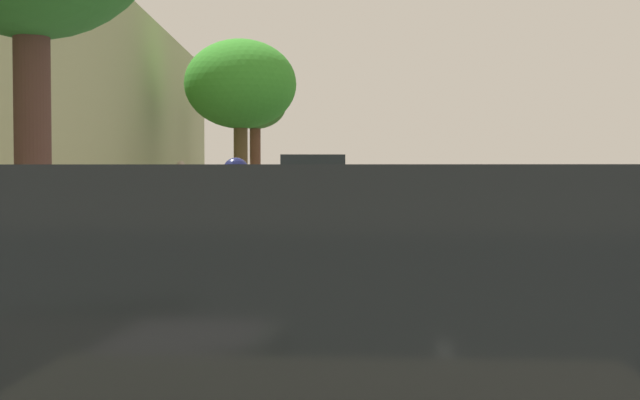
{
  "coord_description": "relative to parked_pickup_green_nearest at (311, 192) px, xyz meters",
  "views": [
    {
      "loc": [
        0.76,
        17.01,
        1.51
      ],
      "look_at": [
        0.71,
        10.35,
        1.27
      ],
      "focal_mm": 46.38,
      "sensor_mm": 36.0,
      "label": 1
    }
  ],
  "objects": [
    {
      "name": "ground",
      "position": [
        -0.84,
        6.44,
        -0.9
      ],
      "size": [
        68.71,
        68.71,
        0.0
      ],
      "primitive_type": "plane",
      "color": "#373737"
    },
    {
      "name": "sidewalk",
      "position": [
        3.02,
        6.44,
        -0.82
      ],
      "size": [
        4.0,
        42.94,
        0.16
      ],
      "primitive_type": "cube",
      "color": "#A7919B",
      "rests_on": "ground"
    },
    {
      "name": "curb_edge",
      "position": [
        0.94,
        6.44,
        -0.82
      ],
      "size": [
        0.16,
        42.94,
        0.16
      ],
      "primitive_type": "cube",
      "color": "gray",
      "rests_on": "ground"
    },
    {
      "name": "lane_stripe_centre",
      "position": [
        -3.49,
        4.97,
        -0.9
      ],
      "size": [
        0.14,
        40.0,
        0.01
      ],
      "color": "white",
      "rests_on": "ground"
    },
    {
      "name": "lane_stripe_bike_edge",
      "position": [
        -0.53,
        6.44,
        -0.9
      ],
      "size": [
        0.12,
        42.94,
        0.01
      ],
      "primitive_type": "cube",
      "color": "white",
      "rests_on": "ground"
    },
    {
      "name": "building_facade",
      "position": [
        5.27,
        6.44,
        2.27
      ],
      "size": [
        0.5,
        42.94,
        6.34
      ],
      "primitive_type": "cube",
      "color": "#99A272",
      "rests_on": "ground"
    },
    {
      "name": "parked_pickup_green_nearest",
      "position": [
        0.0,
        0.0,
        0.0
      ],
      "size": [
        2.14,
        5.36,
        1.95
      ],
      "color": "#1E512D",
      "rests_on": "ground"
    },
    {
      "name": "parked_sedan_white_second",
      "position": [
        -0.15,
        6.14,
        -0.15
      ],
      "size": [
        1.87,
        4.42,
        1.52
      ],
      "color": "white",
      "rests_on": "ground"
    },
    {
      "name": "bicycle_at_curb",
      "position": [
        0.48,
        16.0,
        -0.51
      ],
      "size": [
        1.45,
        1.09,
        0.79
      ],
      "color": "black",
      "rests_on": "ground"
    },
    {
      "name": "cyclist_with_backpack",
      "position": [
        0.7,
        15.53,
        0.09
      ],
      "size": [
        0.54,
        0.55,
        1.64
      ],
      "color": "#C6B284",
      "rests_on": "ground"
    },
    {
      "name": "street_tree_near_cyclist",
      "position": [
        2.26,
        -9.45,
        3.13
      ],
      "size": [
        2.48,
        2.48,
        4.96
      ],
      "color": "brown",
      "rests_on": "sidewalk"
    },
    {
      "name": "street_tree_mid_block",
      "position": [
        2.26,
        -2.92,
        3.33
      ],
      "size": [
        3.56,
        3.56,
        5.54
      ],
      "color": "brown",
      "rests_on": "sidewalk"
    },
    {
      "name": "pedestrian_on_phone",
      "position": [
        3.6,
        0.69,
        0.18
      ],
      "size": [
        0.5,
        0.43,
        1.63
      ],
      "color": "black",
      "rests_on": "sidewalk"
    },
    {
      "name": "fire_hydrant",
      "position": [
        1.37,
        -2.29,
        -0.32
      ],
      "size": [
        0.22,
        0.22,
        0.84
      ],
      "color": "red",
      "rests_on": "sidewalk"
    }
  ]
}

